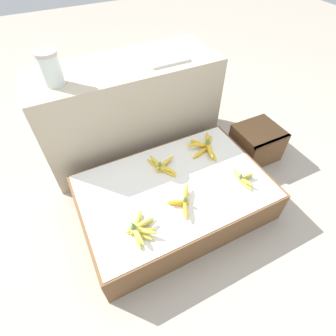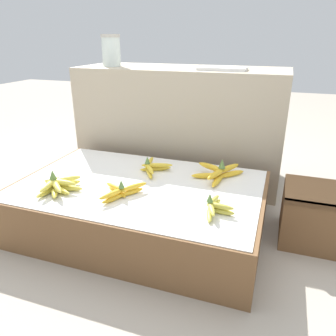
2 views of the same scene
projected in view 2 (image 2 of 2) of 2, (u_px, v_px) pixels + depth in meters
name	position (u px, v px, depth m)	size (l,w,h in m)	color
ground_plane	(141.00, 228.00, 1.72)	(10.00, 10.00, 0.00)	#A89E8E
display_platform	(140.00, 206.00, 1.67)	(1.21, 0.79, 0.25)	brown
back_vendor_table	(181.00, 125.00, 2.23)	(1.34, 0.51, 0.75)	tan
wooden_crate	(319.00, 216.00, 1.57)	(0.34, 0.31, 0.27)	brown
banana_bunch_front_left	(58.00, 186.00, 1.54)	(0.19, 0.23, 0.10)	#DBCC4C
banana_bunch_front_midleft	(121.00, 191.00, 1.49)	(0.19, 0.23, 0.09)	gold
banana_bunch_front_midright	(215.00, 207.00, 1.35)	(0.12, 0.21, 0.08)	gold
banana_bunch_middle_midleft	(151.00, 167.00, 1.77)	(0.18, 0.24, 0.08)	gold
banana_bunch_middle_midright	(219.00, 172.00, 1.68)	(0.26, 0.28, 0.11)	gold
glass_jar	(111.00, 50.00, 2.12)	(0.12, 0.12, 0.20)	silver
foam_tray_white	(223.00, 68.00, 1.92)	(0.28, 0.17, 0.02)	white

